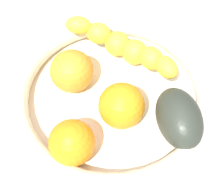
{
  "coord_description": "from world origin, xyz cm",
  "views": [
    {
      "loc": [
        -7.35,
        26.75,
        48.22
      ],
      "look_at": [
        0.0,
        0.0,
        7.84
      ],
      "focal_mm": 54.68,
      "sensor_mm": 36.0,
      "label": 1
    }
  ],
  "objects_px": {
    "orange_mid_left": "(72,71)",
    "avocado_dark": "(179,118)",
    "fruit_bowl": "(112,96)",
    "banana_draped_left": "(124,46)",
    "orange_mid_right": "(72,143)",
    "orange_front": "(122,106)"
  },
  "relations": [
    {
      "from": "orange_mid_left",
      "to": "avocado_dark",
      "type": "relative_size",
      "value": 0.7
    },
    {
      "from": "fruit_bowl",
      "to": "orange_mid_left",
      "type": "height_order",
      "value": "orange_mid_left"
    },
    {
      "from": "banana_draped_left",
      "to": "orange_mid_right",
      "type": "height_order",
      "value": "banana_draped_left"
    },
    {
      "from": "orange_front",
      "to": "orange_mid_right",
      "type": "distance_m",
      "value": 0.09
    },
    {
      "from": "fruit_bowl",
      "to": "avocado_dark",
      "type": "relative_size",
      "value": 3.31
    },
    {
      "from": "orange_front",
      "to": "orange_mid_left",
      "type": "distance_m",
      "value": 0.09
    },
    {
      "from": "banana_draped_left",
      "to": "orange_front",
      "type": "distance_m",
      "value": 0.1
    },
    {
      "from": "orange_mid_right",
      "to": "avocado_dark",
      "type": "distance_m",
      "value": 0.15
    },
    {
      "from": "banana_draped_left",
      "to": "fruit_bowl",
      "type": "bearing_deg",
      "value": 90.67
    },
    {
      "from": "banana_draped_left",
      "to": "orange_front",
      "type": "xyz_separation_m",
      "value": [
        -0.02,
        0.1,
        -0.0
      ]
    },
    {
      "from": "banana_draped_left",
      "to": "avocado_dark",
      "type": "bearing_deg",
      "value": 135.8
    },
    {
      "from": "orange_mid_right",
      "to": "avocado_dark",
      "type": "height_order",
      "value": "orange_mid_right"
    },
    {
      "from": "fruit_bowl",
      "to": "orange_mid_right",
      "type": "bearing_deg",
      "value": 74.89
    },
    {
      "from": "fruit_bowl",
      "to": "avocado_dark",
      "type": "height_order",
      "value": "avocado_dark"
    },
    {
      "from": "banana_draped_left",
      "to": "orange_front",
      "type": "bearing_deg",
      "value": 102.29
    },
    {
      "from": "orange_mid_right",
      "to": "fruit_bowl",
      "type": "bearing_deg",
      "value": -105.11
    },
    {
      "from": "avocado_dark",
      "to": "fruit_bowl",
      "type": "bearing_deg",
      "value": -13.98
    },
    {
      "from": "orange_mid_right",
      "to": "avocado_dark",
      "type": "xyz_separation_m",
      "value": [
        -0.13,
        -0.07,
        -0.0
      ]
    },
    {
      "from": "banana_draped_left",
      "to": "avocado_dark",
      "type": "height_order",
      "value": "banana_draped_left"
    },
    {
      "from": "avocado_dark",
      "to": "orange_mid_left",
      "type": "bearing_deg",
      "value": -12.05
    },
    {
      "from": "orange_front",
      "to": "orange_mid_right",
      "type": "relative_size",
      "value": 1.05
    },
    {
      "from": "fruit_bowl",
      "to": "avocado_dark",
      "type": "xyz_separation_m",
      "value": [
        -0.1,
        0.03,
        0.02
      ]
    }
  ]
}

